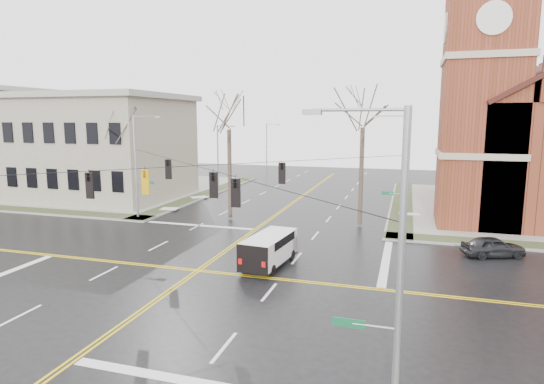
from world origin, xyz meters
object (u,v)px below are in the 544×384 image
(tree_nw_far, at_px, (119,135))
(tree_nw_near, at_px, (229,124))
(parked_car_a, at_px, (493,247))
(tree_ne, at_px, (363,121))
(cargo_van, at_px, (271,247))
(signal_pole_nw, at_px, (137,163))
(streetlight_north_a, at_px, (219,155))
(streetlight_north_b, at_px, (268,146))
(signal_pole_ne, at_px, (404,172))
(signal_pole_se, at_px, (393,269))

(tree_nw_far, xyz_separation_m, tree_nw_near, (11.16, -0.15, 1.12))
(tree_nw_far, bearing_deg, parked_car_a, -10.19)
(tree_ne, bearing_deg, cargo_van, -109.19)
(signal_pole_nw, bearing_deg, tree_nw_far, 145.87)
(streetlight_north_a, xyz_separation_m, streetlight_north_b, (0.00, 20.00, 0.00))
(signal_pole_ne, distance_m, tree_ne, 5.72)
(tree_nw_far, height_order, tree_ne, tree_ne)
(cargo_van, relative_size, tree_nw_far, 0.51)
(streetlight_north_a, distance_m, streetlight_north_b, 20.00)
(cargo_van, bearing_deg, tree_ne, 76.81)
(signal_pole_ne, relative_size, parked_car_a, 2.30)
(signal_pole_nw, distance_m, tree_ne, 19.79)
(signal_pole_se, relative_size, streetlight_north_a, 1.12)
(signal_pole_ne, bearing_deg, parked_car_a, -31.15)
(streetlight_north_b, xyz_separation_m, cargo_van, (14.43, -45.72, -3.35))
(cargo_van, height_order, tree_nw_near, tree_nw_near)
(signal_pole_se, bearing_deg, tree_nw_far, 135.78)
(signal_pole_nw, relative_size, tree_nw_near, 0.77)
(signal_pole_nw, distance_m, signal_pole_se, 32.28)
(tree_nw_near, distance_m, tree_ne, 11.36)
(tree_ne, bearing_deg, signal_pole_ne, -38.48)
(tree_nw_far, height_order, tree_nw_near, tree_nw_near)
(streetlight_north_b, bearing_deg, signal_pole_se, -69.73)
(cargo_van, xyz_separation_m, tree_nw_far, (-18.35, 11.43, 6.20))
(signal_pole_se, height_order, tree_nw_near, tree_nw_near)
(tree_nw_near, xyz_separation_m, tree_ne, (11.34, 0.64, 0.25))
(signal_pole_ne, bearing_deg, signal_pole_se, -90.00)
(streetlight_north_b, bearing_deg, streetlight_north_a, -90.00)
(signal_pole_se, xyz_separation_m, streetlight_north_a, (-21.97, 39.50, -0.48))
(signal_pole_se, xyz_separation_m, tree_ne, (-3.40, 25.70, 3.73))
(streetlight_north_a, bearing_deg, parked_car_a, -35.77)
(signal_pole_ne, height_order, signal_pole_nw, same)
(tree_nw_near, relative_size, tree_ne, 0.97)
(tree_nw_near, bearing_deg, tree_ne, 3.23)
(streetlight_north_b, distance_m, cargo_van, 48.06)
(tree_nw_far, bearing_deg, tree_nw_near, -0.75)
(streetlight_north_a, distance_m, tree_nw_near, 16.63)
(cargo_van, xyz_separation_m, tree_ne, (4.15, 11.92, 7.57))
(cargo_van, bearing_deg, streetlight_north_b, 113.52)
(cargo_van, bearing_deg, signal_pole_se, -55.30)
(streetlight_north_b, relative_size, parked_car_a, 2.05)
(signal_pole_se, relative_size, streetlight_north_b, 1.12)
(signal_pole_ne, distance_m, signal_pole_nw, 22.64)
(signal_pole_se, bearing_deg, tree_nw_near, 120.46)
(parked_car_a, xyz_separation_m, tree_ne, (-9.16, 6.18, 8.02))
(signal_pole_se, relative_size, tree_nw_near, 0.77)
(streetlight_north_a, xyz_separation_m, tree_ne, (18.58, -13.80, 4.22))
(signal_pole_nw, height_order, tree_nw_near, tree_nw_near)
(cargo_van, bearing_deg, parked_car_a, 29.32)
(streetlight_north_b, height_order, parked_car_a, streetlight_north_b)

